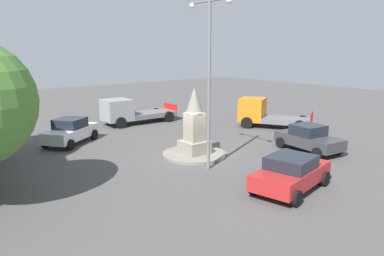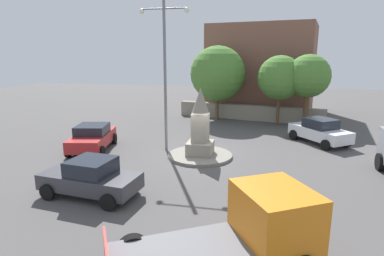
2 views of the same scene
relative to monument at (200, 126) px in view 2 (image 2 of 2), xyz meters
name	(u,v)px [view 2 (image 2 of 2)]	position (x,y,z in m)	size (l,w,h in m)	color
ground_plane	(200,157)	(0.00, 0.00, -1.74)	(80.00, 80.00, 0.00)	#4F4C4C
traffic_island	(200,155)	(0.00, 0.00, -1.66)	(3.52, 3.52, 0.16)	gray
monument	(200,126)	(0.00, 0.00, 0.00)	(1.38, 1.38, 3.65)	gray
streetlamp	(165,64)	(-2.19, 0.87, 3.27)	(2.80, 0.28, 8.46)	slate
car_red_near_island	(92,137)	(-6.45, -0.01, -0.97)	(2.71, 4.31, 1.49)	#B22323
car_white_approaching	(320,131)	(6.86, 4.35, -0.95)	(3.66, 4.12, 1.59)	silver
car_dark_grey_parked_right	(91,178)	(-3.30, -5.78, -0.98)	(4.05, 2.29, 1.53)	#38383D
truck_orange_passing	(245,233)	(2.87, -8.95, -0.73)	(5.56, 4.44, 2.10)	orange
stone_boundary_wall	(248,112)	(2.16, 11.00, -1.10)	(12.50, 0.70, 1.28)	gray
corner_building	(262,69)	(3.14, 16.01, 2.39)	(9.53, 7.21, 8.27)	brown
tree_near_wall	(280,78)	(4.52, 9.52, 1.98)	(3.47, 3.47, 5.47)	brown
tree_mid_cluster	(308,76)	(6.58, 9.12, 2.15)	(3.25, 3.25, 5.55)	brown
tree_far_corner	(218,74)	(-0.50, 10.51, 2.20)	(4.61, 4.61, 6.25)	brown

